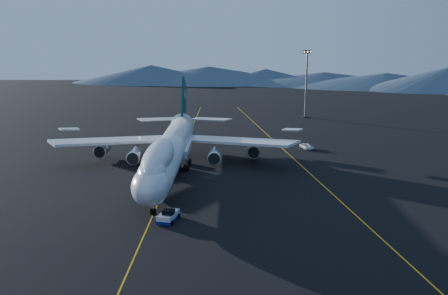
{
  "coord_description": "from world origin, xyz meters",
  "views": [
    {
      "loc": [
        13.54,
        -108.24,
        30.11
      ],
      "look_at": [
        11.9,
        0.37,
        6.0
      ],
      "focal_mm": 40.0,
      "sensor_mm": 36.0,
      "label": 1
    }
  ],
  "objects_px": {
    "service_van": "(307,146)",
    "pushback_tug": "(168,217)",
    "boeing_747": "(171,148)",
    "floodlight_mast": "(306,84)"
  },
  "relations": [
    {
      "from": "service_van",
      "to": "pushback_tug",
      "type": "bearing_deg",
      "value": -139.47
    },
    {
      "from": "service_van",
      "to": "floodlight_mast",
      "type": "distance_m",
      "value": 57.23
    },
    {
      "from": "boeing_747",
      "to": "floodlight_mast",
      "type": "xyz_separation_m",
      "value": [
        41.78,
        81.23,
        7.02
      ]
    },
    {
      "from": "pushback_tug",
      "to": "floodlight_mast",
      "type": "height_order",
      "value": "floodlight_mast"
    },
    {
      "from": "boeing_747",
      "to": "service_van",
      "type": "bearing_deg",
      "value": 36.94
    },
    {
      "from": "pushback_tug",
      "to": "service_van",
      "type": "relative_size",
      "value": 1.07
    },
    {
      "from": "floodlight_mast",
      "to": "boeing_747",
      "type": "bearing_deg",
      "value": -117.22
    },
    {
      "from": "boeing_747",
      "to": "floodlight_mast",
      "type": "height_order",
      "value": "floodlight_mast"
    },
    {
      "from": "boeing_747",
      "to": "pushback_tug",
      "type": "height_order",
      "value": "boeing_747"
    },
    {
      "from": "boeing_747",
      "to": "floodlight_mast",
      "type": "relative_size",
      "value": 2.86
    }
  ]
}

